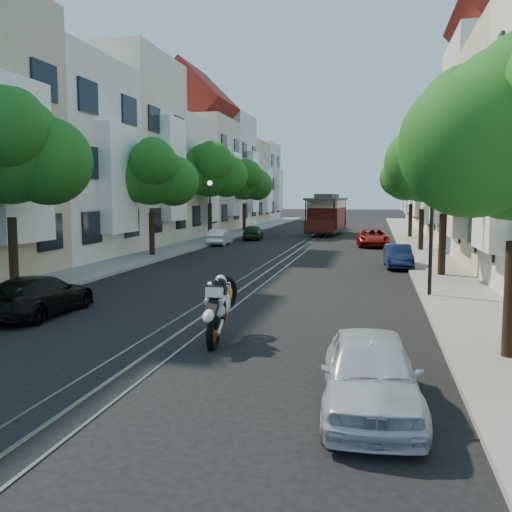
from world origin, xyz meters
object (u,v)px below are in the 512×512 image
Objects in this scene: tree_e_d at (412,175)px; lamp_east at (432,209)px; parked_car_e_near at (370,373)px; tree_w_a at (10,151)px; tree_w_d at (245,181)px; parked_car_e_mid at (398,256)px; tree_w_b at (152,175)px; tree_e_b at (447,158)px; parked_car_w_far at (253,232)px; tree_e_c at (424,173)px; parked_car_e_far at (373,238)px; parked_car_w_near at (39,295)px; lamp_west at (210,202)px; cable_car at (327,213)px; tree_w_c at (210,171)px; sportbike_rider at (219,305)px; parked_car_w_mid at (220,237)px.

lamp_east is (-0.96, -26.98, -2.02)m from tree_e_d.
tree_w_a is at bearing 141.54° from parked_car_e_near.
tree_w_d reaches higher than parked_car_e_mid.
tree_w_a reaches higher than tree_w_b.
tree_w_d is (-14.40, 5.00, -0.27)m from tree_e_d.
tree_e_d reaches higher than tree_e_b.
parked_car_w_far is (2.72, 24.94, -4.17)m from tree_w_a.
tree_e_c is 5.67m from parked_car_e_far.
parked_car_e_mid is (-0.70, 7.82, -2.31)m from lamp_east.
tree_w_d reaches higher than parked_car_w_near.
parked_car_e_near is at bearing -74.54° from tree_w_d.
tree_e_b is 18.90m from lamp_west.
cable_car is at bearing 105.25° from tree_e_b.
parked_car_e_near is at bearing -100.14° from tree_e_b.
lamp_west is at bearing -74.25° from tree_w_c.
tree_w_b reaches higher than sportbike_rider.
tree_w_a reaches higher than parked_car_w_near.
tree_w_c is 1.71× the size of lamp_west.
cable_car is at bearing 105.45° from parked_car_e_far.
parked_car_w_near is at bearing -85.27° from lamp_west.
lamp_west is (-13.56, 13.02, -1.89)m from tree_e_b.
tree_w_d is 37.24m from parked_car_w_near.
tree_w_d reaches higher than parked_car_w_far.
tree_w_b is at bearing 90.00° from tree_w_a.
lamp_west is at bearing -116.26° from cable_car.
tree_w_a is 0.80× the size of cable_car.
lamp_east is 8.18m from parked_car_e_mid.
tree_w_c is at bearing 90.00° from tree_w_a.
tree_w_c is 2.20× the size of parked_car_w_mid.
sportbike_rider is (-6.09, -11.62, -3.89)m from tree_e_b.
parked_car_w_near is (-5.57, 1.71, -0.28)m from sportbike_rider.
tree_e_d is 1.65× the size of lamp_west.
tree_w_b is at bearing 113.49° from sportbike_rider.
sportbike_rider is 0.54× the size of parked_car_e_far.
parked_car_w_mid is (-11.90, 17.91, -2.31)m from lamp_east.
tree_w_d is 1.99× the size of parked_car_w_far.
sportbike_rider is at bearing -100.27° from tree_e_d.
tree_e_d is 1.02× the size of tree_w_a.
parked_car_e_mid is (-1.66, -8.16, -4.07)m from tree_e_c.
tree_e_d is 3.09× the size of sportbike_rider.
tree_e_c is 1.57× the size of lamp_west.
cable_car is (-0.67, 36.41, 1.02)m from sportbike_rider.
sportbike_rider is 36.43m from cable_car.
lamp_west is at bearing 84.03° from tree_w_b.
tree_e_b is at bearing 116.71° from parked_car_w_far.
parked_car_e_far is (-1.20, 10.95, 0.04)m from parked_car_e_mid.
cable_car is 2.58× the size of parked_car_e_mid.
tree_e_c is 13.63m from parked_car_w_mid.
parked_car_w_far is (2.72, -9.06, -4.04)m from tree_w_d.
cable_car is (-6.76, 13.79, -2.74)m from tree_e_c.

